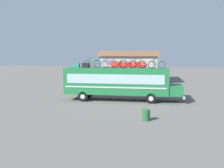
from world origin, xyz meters
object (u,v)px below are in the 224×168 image
at_px(luggage_bag_2, 86,65).
at_px(rooftop_bicycle_3, 110,64).
at_px(rooftop_bicycle_2, 102,63).
at_px(rooftop_bicycle_1, 92,64).
at_px(rooftop_bicycle_5, 128,64).
at_px(rooftop_bicycle_7, 147,64).
at_px(rooftop_bicycle_4, 118,64).
at_px(rooftop_bicycle_6, 138,64).
at_px(luggage_bag_1, 77,65).
at_px(rooftop_bicycle_8, 157,64).
at_px(bus, 119,81).
at_px(trash_bin, 146,115).

xyz_separation_m(luggage_bag_2, rooftop_bicycle_3, (2.39, 0.01, 0.16)).
bearing_deg(rooftop_bicycle_2, rooftop_bicycle_1, -163.56).
xyz_separation_m(rooftop_bicycle_5, rooftop_bicycle_7, (1.80, -0.45, -0.00)).
distance_m(luggage_bag_2, rooftop_bicycle_5, 4.19).
bearing_deg(luggage_bag_2, rooftop_bicycle_5, 2.28).
distance_m(rooftop_bicycle_4, rooftop_bicycle_6, 1.96).
relative_size(rooftop_bicycle_3, rooftop_bicycle_5, 1.03).
bearing_deg(rooftop_bicycle_6, rooftop_bicycle_5, -179.47).
xyz_separation_m(luggage_bag_1, rooftop_bicycle_8, (7.85, -0.01, 0.15)).
height_order(rooftop_bicycle_4, rooftop_bicycle_5, rooftop_bicycle_4).
height_order(bus, rooftop_bicycle_4, rooftop_bicycle_4).
relative_size(rooftop_bicycle_2, rooftop_bicycle_5, 0.97).
height_order(bus, trash_bin, bus).
bearing_deg(rooftop_bicycle_1, trash_bin, -51.95).
height_order(luggage_bag_1, rooftop_bicycle_8, rooftop_bicycle_8).
xyz_separation_m(luggage_bag_1, rooftop_bicycle_4, (4.21, -0.46, 0.20)).
xyz_separation_m(rooftop_bicycle_7, trash_bin, (0.10, -6.62, -3.22)).
bearing_deg(rooftop_bicycle_8, rooftop_bicycle_4, -172.93).
height_order(luggage_bag_1, rooftop_bicycle_2, rooftop_bicycle_2).
relative_size(rooftop_bicycle_7, rooftop_bicycle_8, 1.05).
height_order(luggage_bag_1, rooftop_bicycle_5, rooftop_bicycle_5).
xyz_separation_m(rooftop_bicycle_5, rooftop_bicycle_6, (0.94, 0.01, -0.02)).
xyz_separation_m(rooftop_bicycle_6, rooftop_bicycle_8, (1.78, -0.15, -0.02)).
height_order(rooftop_bicycle_8, trash_bin, rooftop_bicycle_8).
height_order(rooftop_bicycle_3, rooftop_bicycle_5, rooftop_bicycle_5).
distance_m(rooftop_bicycle_4, rooftop_bicycle_8, 3.67).
bearing_deg(rooftop_bicycle_7, rooftop_bicycle_4, -177.03).
height_order(luggage_bag_2, rooftop_bicycle_4, rooftop_bicycle_4).
xyz_separation_m(rooftop_bicycle_6, rooftop_bicycle_7, (0.86, -0.46, 0.02)).
bearing_deg(rooftop_bicycle_3, rooftop_bicycle_1, 179.85).
bearing_deg(rooftop_bicycle_3, rooftop_bicycle_4, -26.19).
bearing_deg(rooftop_bicycle_8, bus, -179.33).
bearing_deg(rooftop_bicycle_5, rooftop_bicycle_3, -174.88).
height_order(rooftop_bicycle_1, rooftop_bicycle_6, rooftop_bicycle_1).
xyz_separation_m(luggage_bag_2, trash_bin, (6.08, -6.91, -3.06)).
distance_m(luggage_bag_1, rooftop_bicycle_6, 6.07).
bearing_deg(bus, rooftop_bicycle_7, -5.72).
xyz_separation_m(bus, rooftop_bicycle_4, (-0.03, -0.41, 1.73)).
bearing_deg(rooftop_bicycle_5, rooftop_bicycle_8, -2.91).
bearing_deg(trash_bin, luggage_bag_2, 131.38).
bearing_deg(rooftop_bicycle_3, bus, -1.31).
bearing_deg(rooftop_bicycle_5, rooftop_bicycle_2, 177.59).
height_order(rooftop_bicycle_1, rooftop_bicycle_3, rooftop_bicycle_1).
relative_size(rooftop_bicycle_3, rooftop_bicycle_6, 1.04).
distance_m(bus, rooftop_bicycle_4, 1.78).
bearing_deg(luggage_bag_2, rooftop_bicycle_6, 1.96).
relative_size(luggage_bag_2, rooftop_bicycle_8, 0.40).
xyz_separation_m(rooftop_bicycle_3, rooftop_bicycle_5, (1.79, 0.16, 0.01)).
distance_m(luggage_bag_1, rooftop_bicycle_8, 7.85).
relative_size(bus, rooftop_bicycle_3, 6.34).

